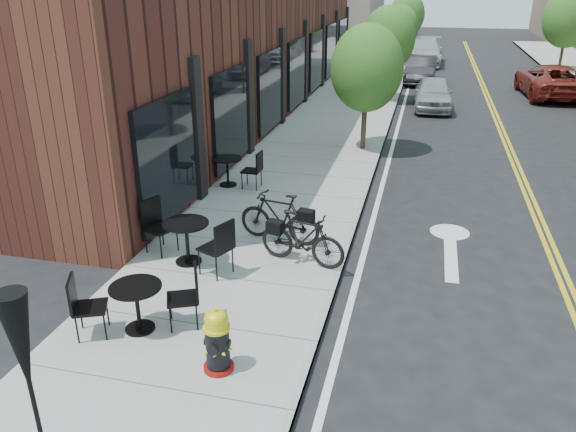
% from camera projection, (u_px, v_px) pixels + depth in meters
% --- Properties ---
extents(ground, '(120.00, 120.00, 0.00)m').
position_uv_depth(ground, '(334.00, 297.00, 9.76)').
color(ground, black).
rests_on(ground, ground).
extents(sidewalk_near, '(4.00, 70.00, 0.12)m').
position_uv_depth(sidewalk_near, '(325.00, 139.00, 19.11)').
color(sidewalk_near, '#9E9B93').
rests_on(sidewalk_near, ground).
extents(building_near, '(5.00, 28.00, 7.00)m').
position_uv_depth(building_near, '(234.00, 22.00, 22.33)').
color(building_near, '#421B15').
rests_on(building_near, ground).
extents(tree_near_a, '(2.20, 2.20, 3.81)m').
position_uv_depth(tree_near_a, '(367.00, 68.00, 16.91)').
color(tree_near_a, '#382B1E').
rests_on(tree_near_a, sidewalk_near).
extents(tree_near_b, '(2.30, 2.30, 3.98)m').
position_uv_depth(tree_near_b, '(388.00, 39.00, 24.02)').
color(tree_near_b, '#382B1E').
rests_on(tree_near_b, sidewalk_near).
extents(tree_near_c, '(2.10, 2.10, 3.67)m').
position_uv_depth(tree_near_c, '(399.00, 28.00, 31.24)').
color(tree_near_c, '#382B1E').
rests_on(tree_near_c, sidewalk_near).
extents(tree_near_d, '(2.40, 2.40, 4.11)m').
position_uv_depth(tree_near_d, '(407.00, 15.00, 38.28)').
color(tree_near_d, '#382B1E').
rests_on(tree_near_d, sidewalk_near).
extents(tree_far_c, '(2.80, 2.80, 4.62)m').
position_uv_depth(tree_far_c, '(568.00, 17.00, 31.68)').
color(tree_far_c, '#382B1E').
rests_on(tree_far_c, sidewalk_far).
extents(fire_hydrant, '(0.45, 0.45, 0.97)m').
position_uv_depth(fire_hydrant, '(217.00, 341.00, 7.61)').
color(fire_hydrant, maroon).
rests_on(fire_hydrant, sidewalk_near).
extents(bicycle_left, '(1.81, 0.79, 1.05)m').
position_uv_depth(bicycle_left, '(279.00, 217.00, 11.36)').
color(bicycle_left, black).
rests_on(bicycle_left, sidewalk_near).
extents(bicycle_right, '(1.77, 0.84, 1.03)m').
position_uv_depth(bicycle_right, '(302.00, 238.00, 10.48)').
color(bicycle_right, black).
rests_on(bicycle_right, sidewalk_near).
extents(bistro_set_a, '(1.85, 1.19, 0.99)m').
position_uv_depth(bistro_set_a, '(137.00, 301.00, 8.47)').
color(bistro_set_a, black).
rests_on(bistro_set_a, sidewalk_near).
extents(bistro_set_b, '(2.01, 1.23, 1.07)m').
position_uv_depth(bistro_set_b, '(187.00, 236.00, 10.50)').
color(bistro_set_b, black).
rests_on(bistro_set_b, sidewalk_near).
extents(bistro_set_c, '(1.80, 0.81, 0.96)m').
position_uv_depth(bistro_set_c, '(227.00, 167.00, 14.49)').
color(bistro_set_c, black).
rests_on(bistro_set_c, sidewalk_near).
extents(patio_umbrella, '(0.41, 0.41, 2.52)m').
position_uv_depth(patio_umbrella, '(25.00, 361.00, 5.07)').
color(patio_umbrella, black).
rests_on(patio_umbrella, sidewalk_near).
extents(parked_car_a, '(1.69, 3.88, 1.30)m').
position_uv_depth(parked_car_a, '(433.00, 93.00, 23.52)').
color(parked_car_a, '#999BA0').
rests_on(parked_car_a, ground).
extents(parked_car_b, '(1.61, 4.22, 1.37)m').
position_uv_depth(parked_car_b, '(421.00, 69.00, 29.45)').
color(parked_car_b, black).
rests_on(parked_car_b, ground).
extents(parked_car_c, '(2.36, 5.54, 1.60)m').
position_uv_depth(parked_car_c, '(424.00, 52.00, 35.62)').
color(parked_car_c, '#B2B3B7').
rests_on(parked_car_c, ground).
extents(parked_car_far, '(2.82, 5.50, 1.49)m').
position_uv_depth(parked_car_far, '(551.00, 81.00, 25.90)').
color(parked_car_far, maroon).
rests_on(parked_car_far, ground).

